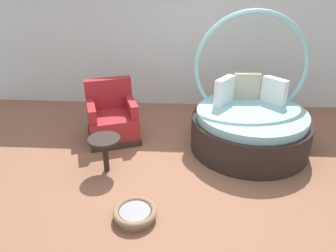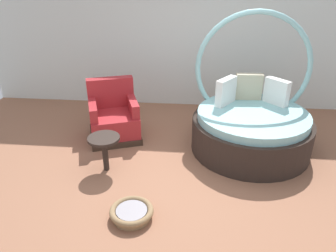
{
  "view_description": "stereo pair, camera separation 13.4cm",
  "coord_description": "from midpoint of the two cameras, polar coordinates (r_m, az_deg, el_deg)",
  "views": [
    {
      "loc": [
        0.06,
        -3.83,
        2.67
      ],
      "look_at": [
        -0.2,
        0.37,
        0.55
      ],
      "focal_mm": 35.36,
      "sensor_mm": 36.0,
      "label": 1
    },
    {
      "loc": [
        0.19,
        -3.82,
        2.67
      ],
      "look_at": [
        -0.2,
        0.37,
        0.55
      ],
      "focal_mm": 35.36,
      "sensor_mm": 36.0,
      "label": 2
    }
  ],
  "objects": [
    {
      "name": "ground_plane",
      "position": [
        4.68,
        1.38,
        -8.27
      ],
      "size": [
        8.0,
        8.0,
        0.02
      ],
      "primitive_type": "cube",
      "color": "#936047"
    },
    {
      "name": "side_table",
      "position": [
        4.6,
        -11.72,
        -3.1
      ],
      "size": [
        0.44,
        0.44,
        0.52
      ],
      "color": "#2D231E",
      "rests_on": "ground_plane"
    },
    {
      "name": "pet_basket",
      "position": [
        3.94,
        -6.7,
        -14.73
      ],
      "size": [
        0.51,
        0.51,
        0.13
      ],
      "color": "#8E704C",
      "rests_on": "ground_plane"
    },
    {
      "name": "back_wall",
      "position": [
        6.52,
        2.44,
        15.12
      ],
      "size": [
        8.0,
        0.12,
        2.72
      ],
      "primitive_type": "cube",
      "color": "silver",
      "rests_on": "ground_plane"
    },
    {
      "name": "round_daybed",
      "position": [
        5.27,
        13.21,
        0.63
      ],
      "size": [
        1.81,
        1.81,
        2.05
      ],
      "color": "#2D231E",
      "rests_on": "ground_plane"
    },
    {
      "name": "red_armchair",
      "position": [
        5.53,
        -10.31,
        1.23
      ],
      "size": [
        1.02,
        1.02,
        0.94
      ],
      "color": "#38281E",
      "rests_on": "ground_plane"
    }
  ]
}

